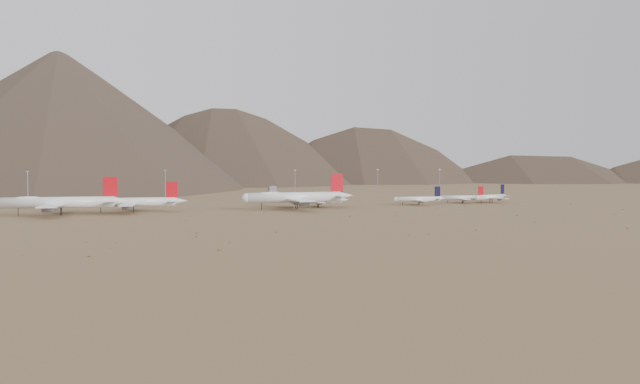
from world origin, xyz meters
name	(u,v)px	position (x,y,z in m)	size (l,w,h in m)	color
ground	(279,212)	(0.00, 0.00, 0.00)	(3000.00, 3000.00, 0.00)	olive
mountain_ridge	(147,103)	(0.00, 900.00, 150.00)	(4400.00, 1000.00, 300.00)	#4E3D2F
widebody_west	(59,202)	(-130.93, 21.15, 7.89)	(76.61, 59.67, 22.88)	white
widebody_centre	(132,202)	(-88.42, 30.41, 6.63)	(64.31, 50.17, 19.23)	white
widebody_east	(295,197)	(17.08, 19.27, 8.19)	(79.92, 61.02, 23.74)	white
narrowbody_a	(319,201)	(38.98, 32.81, 4.66)	(43.44, 31.42, 14.35)	white
narrowbody_b	(419,199)	(116.43, 26.17, 4.45)	(41.52, 30.02, 13.72)	white
narrowbody_c	(463,198)	(159.22, 32.85, 4.24)	(38.84, 28.65, 13.08)	white
narrowbody_d	(491,197)	(182.82, 29.14, 4.59)	(40.94, 30.62, 14.15)	white
control_tower	(272,194)	(30.00, 120.00, 5.32)	(8.00, 8.00, 12.00)	gray
mast_far_west	(28,187)	(-155.05, 112.46, 14.20)	(2.00, 0.60, 25.70)	gray
mast_west	(165,184)	(-55.46, 135.27, 14.20)	(2.00, 0.60, 25.70)	gray
mast_centre	(295,184)	(46.51, 108.84, 14.20)	(2.00, 0.60, 25.70)	gray
mast_east	(378,182)	(134.88, 134.61, 14.20)	(2.00, 0.60, 25.70)	gray
mast_far_east	(440,181)	(191.65, 120.44, 14.20)	(2.00, 0.60, 25.70)	gray
desert_scrub	(343,223)	(9.13, -83.35, 0.31)	(428.46, 164.39, 0.85)	olive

